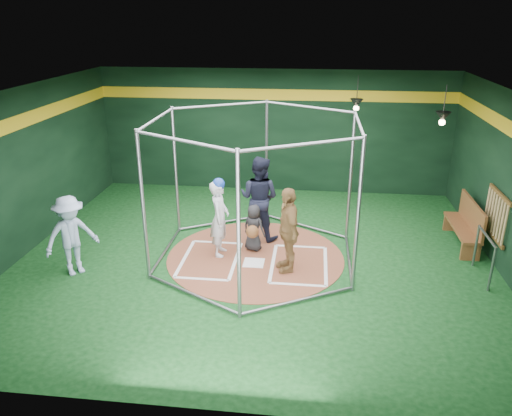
# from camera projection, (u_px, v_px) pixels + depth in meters

# --- Properties ---
(room_shell) EXTENTS (10.10, 9.10, 3.53)m
(room_shell) POSITION_uv_depth(u_px,v_px,m) (255.00, 180.00, 10.14)
(room_shell) COLOR #0B3311
(room_shell) RESTS_ON ground
(clay_disc) EXTENTS (3.80, 3.80, 0.01)m
(clay_disc) POSITION_uv_depth(u_px,v_px,m) (255.00, 257.00, 10.77)
(clay_disc) COLOR brown
(clay_disc) RESTS_ON ground
(home_plate) EXTENTS (0.43, 0.43, 0.01)m
(home_plate) POSITION_uv_depth(u_px,v_px,m) (254.00, 263.00, 10.48)
(home_plate) COLOR white
(home_plate) RESTS_ON clay_disc
(batter_box_left) EXTENTS (1.17, 1.77, 0.01)m
(batter_box_left) POSITION_uv_depth(u_px,v_px,m) (210.00, 259.00, 10.63)
(batter_box_left) COLOR white
(batter_box_left) RESTS_ON clay_disc
(batter_box_right) EXTENTS (1.17, 1.77, 0.01)m
(batter_box_right) POSITION_uv_depth(u_px,v_px,m) (299.00, 264.00, 10.43)
(batter_box_right) COLOR white
(batter_box_right) RESTS_ON clay_disc
(batting_cage) EXTENTS (4.05, 4.67, 3.00)m
(batting_cage) POSITION_uv_depth(u_px,v_px,m) (255.00, 192.00, 10.22)
(batting_cage) COLOR gray
(batting_cage) RESTS_ON ground
(bat_rack) EXTENTS (0.07, 1.25, 0.98)m
(bat_rack) POSITION_uv_depth(u_px,v_px,m) (496.00, 215.00, 10.22)
(bat_rack) COLOR brown
(bat_rack) RESTS_ON room_shell
(pendant_lamp_near) EXTENTS (0.34, 0.34, 0.90)m
(pendant_lamp_near) POSITION_uv_depth(u_px,v_px,m) (356.00, 104.00, 12.86)
(pendant_lamp_near) COLOR black
(pendant_lamp_near) RESTS_ON room_shell
(pendant_lamp_far) EXTENTS (0.34, 0.34, 0.90)m
(pendant_lamp_far) POSITION_uv_depth(u_px,v_px,m) (443.00, 117.00, 11.18)
(pendant_lamp_far) COLOR black
(pendant_lamp_far) RESTS_ON room_shell
(batter_figure) EXTENTS (0.40, 0.61, 1.73)m
(batter_figure) POSITION_uv_depth(u_px,v_px,m) (220.00, 217.00, 10.59)
(batter_figure) COLOR silver
(batter_figure) RESTS_ON clay_disc
(visitor_leopard) EXTENTS (0.72, 1.11, 1.76)m
(visitor_leopard) POSITION_uv_depth(u_px,v_px,m) (288.00, 230.00, 9.93)
(visitor_leopard) COLOR #B1864C
(visitor_leopard) RESTS_ON clay_disc
(catcher_figure) EXTENTS (0.60, 0.65, 1.05)m
(catcher_figure) POSITION_uv_depth(u_px,v_px,m) (254.00, 228.00, 10.88)
(catcher_figure) COLOR black
(catcher_figure) RESTS_ON clay_disc
(umpire) EXTENTS (1.13, 1.00, 1.95)m
(umpire) POSITION_uv_depth(u_px,v_px,m) (259.00, 198.00, 11.36)
(umpire) COLOR black
(umpire) RESTS_ON clay_disc
(bystander_blue) EXTENTS (1.18, 1.19, 1.65)m
(bystander_blue) POSITION_uv_depth(u_px,v_px,m) (71.00, 236.00, 9.82)
(bystander_blue) COLOR #A5B9DB
(bystander_blue) RESTS_ON ground
(dugout_bench) EXTENTS (0.42, 1.78, 1.04)m
(dugout_bench) POSITION_uv_depth(u_px,v_px,m) (467.00, 223.00, 11.17)
(dugout_bench) COLOR brown
(dugout_bench) RESTS_ON ground
(steel_railing) EXTENTS (0.05, 1.07, 0.92)m
(steel_railing) POSITION_uv_depth(u_px,v_px,m) (485.00, 250.00, 9.71)
(steel_railing) COLOR gray
(steel_railing) RESTS_ON ground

